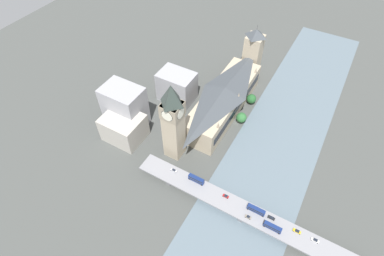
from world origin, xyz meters
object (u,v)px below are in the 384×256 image
double_decker_bus_rear (256,210)px  car_southbound_tail (174,170)px  car_northbound_tail (271,218)px  parliament_hall (224,100)px  car_northbound_lead (315,240)px  road_bridge (244,211)px  car_southbound_extra (226,196)px  car_southbound_mid (297,231)px  victoria_tower (253,53)px  double_decker_bus_lead (273,227)px  car_southbound_lead (248,217)px  double_decker_bus_mid (196,179)px  clock_tower (173,120)px

double_decker_bus_rear → car_southbound_tail: bearing=-0.2°
car_northbound_tail → car_southbound_tail: size_ratio=0.97×
parliament_hall → double_decker_bus_rear: size_ratio=8.17×
double_decker_bus_rear → car_northbound_lead: (-38.05, -0.05, -1.81)m
road_bridge → car_southbound_extra: (14.75, -2.96, 1.73)m
car_southbound_mid → car_southbound_extra: car_southbound_extra is taller
parliament_hall → car_northbound_tail: 104.43m
victoria_tower → double_decker_bus_lead: bearing=117.2°
road_bridge → car_southbound_mid: 33.72m
car_northbound_tail → victoria_tower: bearing=-62.6°
victoria_tower → road_bridge: 151.42m
car_northbound_lead → car_southbound_tail: size_ratio=0.98×
car_southbound_extra → road_bridge: bearing=168.7°
car_northbound_lead → car_southbound_lead: bearing=8.6°
double_decker_bus_mid → double_decker_bus_rear: double_decker_bus_mid is taller
parliament_hall → car_northbound_tail: parliament_hall is taller
car_northbound_tail → car_southbound_lead: size_ratio=1.17×
victoria_tower → car_northbound_lead: victoria_tower is taller
car_southbound_extra → double_decker_bus_lead: bearing=170.4°
double_decker_bus_mid → car_southbound_lead: double_decker_bus_mid is taller
car_southbound_extra → car_northbound_lead: bearing=180.0°
car_northbound_lead → car_southbound_mid: bearing=-0.4°
double_decker_bus_rear → road_bridge: bearing=23.5°
parliament_hall → car_southbound_tail: 77.30m
double_decker_bus_lead → car_southbound_extra: 34.89m
clock_tower → victoria_tower: 120.25m
car_northbound_lead → car_northbound_tail: bearing=-1.2°
road_bridge → double_decker_bus_lead: bearing=171.7°
double_decker_bus_mid → car_southbound_tail: size_ratio=2.45×
clock_tower → parliament_hall: bearing=-101.7°
double_decker_bus_lead → parliament_hall: bearing=-48.5°
road_bridge → car_southbound_lead: (-3.88, 3.27, 1.74)m
car_southbound_tail → car_southbound_extra: 41.02m
car_northbound_lead → victoria_tower: bearing=-54.3°
parliament_hall → car_southbound_tail: parliament_hall is taller
double_decker_bus_mid → car_southbound_tail: bearing=1.3°
clock_tower → double_decker_bus_lead: bearing=164.3°
parliament_hall → road_bridge: parliament_hall is taller
victoria_tower → car_southbound_mid: 163.62m
car_southbound_extra → double_decker_bus_mid: bearing=-1.4°
double_decker_bus_lead → double_decker_bus_rear: double_decker_bus_lead is taller
road_bridge → double_decker_bus_lead: size_ratio=13.95×
victoria_tower → road_bridge: size_ratio=0.33×
car_northbound_lead → car_southbound_lead: size_ratio=1.18×
clock_tower → car_northbound_tail: bearing=167.9°
clock_tower → car_northbound_lead: clock_tower is taller
car_southbound_mid → road_bridge: bearing=5.1°
clock_tower → road_bridge: bearing=162.2°
victoria_tower → car_southbound_lead: (-57.74, 143.50, -17.33)m
car_southbound_tail → car_northbound_tail: bearing=-179.7°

